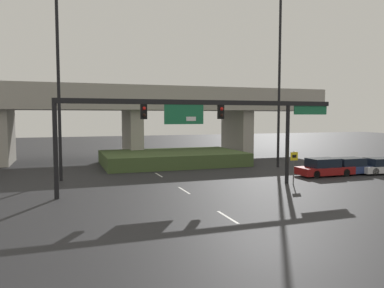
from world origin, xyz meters
The scene contains 11 objects.
ground_plane centered at (0.00, 0.00, 0.00)m, with size 160.00×160.00×0.00m, color #262628.
lane_markings centered at (0.00, 14.65, 0.00)m, with size 0.14×23.20×0.01m.
signal_gantry centered at (1.30, 11.26, 4.98)m, with size 19.55×0.44×6.02m.
speed_limit_sign centered at (8.09, 10.57, 1.58)m, with size 0.60×0.11×2.42m.
highway_light_pole_near centered at (12.11, 19.08, 9.03)m, with size 0.70×0.36×17.31m.
highway_light_pole_far centered at (-7.76, 17.89, 7.73)m, with size 0.70×0.36×14.71m.
overpass_bridge centered at (0.00, 30.51, 5.80)m, with size 46.81×8.09×8.21m.
grass_embankment centered at (3.00, 24.46, 0.64)m, with size 13.99×8.82×1.29m.
parked_sedan_near_right centered at (12.79, 13.14, 0.68)m, with size 4.70×1.91×1.47m.
parked_sedan_mid_right centered at (15.46, 13.15, 0.65)m, with size 4.58×1.79×1.41m.
parked_sedan_far_right centered at (18.23, 12.58, 0.63)m, with size 4.39×2.21×1.35m.
Camera 1 is at (-7.55, -12.22, 4.97)m, focal length 35.00 mm.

